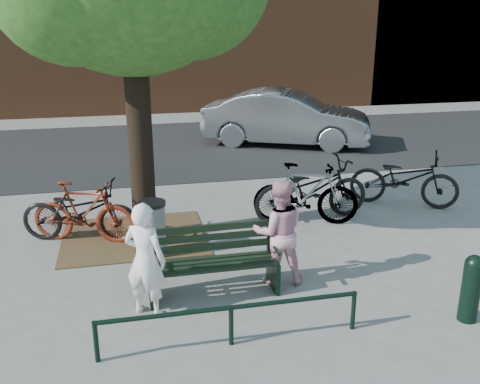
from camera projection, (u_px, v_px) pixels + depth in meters
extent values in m
plane|color=gray|center=(214.00, 294.00, 7.30)|extent=(90.00, 90.00, 0.00)
cube|color=brown|center=(134.00, 237.00, 9.13)|extent=(2.40, 2.00, 0.02)
cube|color=black|center=(163.00, 148.00, 15.17)|extent=(40.00, 7.00, 0.01)
cube|color=black|center=(151.00, 285.00, 7.06)|extent=(0.06, 0.52, 0.45)
cube|color=black|center=(148.00, 248.00, 7.13)|extent=(0.06, 0.06, 0.44)
cylinder|color=black|center=(150.00, 261.00, 6.84)|extent=(0.04, 0.36, 0.04)
cube|color=black|center=(273.00, 273.00, 7.40)|extent=(0.06, 0.52, 0.45)
cube|color=black|center=(269.00, 237.00, 7.47)|extent=(0.06, 0.06, 0.44)
cylinder|color=black|center=(276.00, 249.00, 7.18)|extent=(0.04, 0.36, 0.04)
cube|color=black|center=(213.00, 264.00, 7.16)|extent=(1.64, 0.46, 0.04)
cube|color=black|center=(210.00, 237.00, 7.28)|extent=(1.64, 0.03, 0.47)
cylinder|color=black|center=(96.00, 342.00, 5.80)|extent=(0.06, 0.06, 0.50)
cylinder|color=black|center=(231.00, 325.00, 6.11)|extent=(0.06, 0.06, 0.50)
cylinder|color=black|center=(353.00, 310.00, 6.42)|extent=(0.06, 0.06, 0.50)
cylinder|color=black|center=(231.00, 308.00, 6.04)|extent=(3.00, 0.06, 0.06)
cylinder|color=black|center=(140.00, 127.00, 8.57)|extent=(0.40, 0.40, 3.80)
imported|color=white|center=(145.00, 260.00, 6.60)|extent=(0.65, 0.59, 1.50)
imported|color=pink|center=(279.00, 232.00, 7.39)|extent=(0.80, 0.66, 1.53)
cylinder|color=black|center=(470.00, 292.00, 6.56)|extent=(0.24, 0.24, 0.76)
sphere|color=black|center=(475.00, 264.00, 6.44)|extent=(0.24, 0.24, 0.24)
cylinder|color=gray|center=(153.00, 230.00, 8.34)|extent=(0.40, 0.40, 0.84)
cylinder|color=black|center=(151.00, 204.00, 8.20)|extent=(0.44, 0.44, 0.06)
imported|color=black|center=(80.00, 212.00, 8.86)|extent=(2.07, 1.19, 1.03)
imported|color=#631D0E|center=(83.00, 212.00, 8.80)|extent=(1.81, 1.05, 1.05)
imported|color=black|center=(312.00, 190.00, 9.76)|extent=(2.25, 0.94, 1.16)
imported|color=gray|center=(306.00, 194.00, 9.58)|extent=(1.95, 1.08, 1.13)
imported|color=black|center=(404.00, 179.00, 10.51)|extent=(2.17, 1.65, 1.09)
imported|color=slate|center=(287.00, 118.00, 15.32)|extent=(4.99, 3.45, 1.56)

